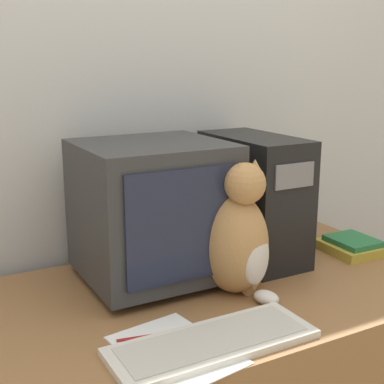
# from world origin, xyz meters

# --- Properties ---
(wall_back) EXTENTS (7.00, 0.05, 2.50)m
(wall_back) POSITION_xyz_m (0.00, 0.84, 1.25)
(wall_back) COLOR silver
(wall_back) RESTS_ON ground_plane
(crt_monitor) EXTENTS (0.41, 0.39, 0.41)m
(crt_monitor) POSITION_xyz_m (-0.04, 0.53, 0.92)
(crt_monitor) COLOR #333333
(crt_monitor) RESTS_ON desk
(computer_tower) EXTENTS (0.20, 0.41, 0.41)m
(computer_tower) POSITION_xyz_m (0.32, 0.55, 0.91)
(computer_tower) COLOR black
(computer_tower) RESTS_ON desk
(keyboard) EXTENTS (0.49, 0.18, 0.02)m
(keyboard) POSITION_xyz_m (-0.09, 0.11, 0.71)
(keyboard) COLOR silver
(keyboard) RESTS_ON desk
(cat) EXTENTS (0.27, 0.28, 0.38)m
(cat) POSITION_xyz_m (0.12, 0.34, 0.86)
(cat) COLOR #B7844C
(cat) RESTS_ON desk
(book_stack) EXTENTS (0.16, 0.20, 0.05)m
(book_stack) POSITION_xyz_m (0.64, 0.42, 0.73)
(book_stack) COLOR gold
(book_stack) RESTS_ON desk
(pen) EXTENTS (0.14, 0.04, 0.01)m
(pen) POSITION_xyz_m (-0.21, 0.22, 0.71)
(pen) COLOR maroon
(pen) RESTS_ON desk
(paper_sheet) EXTENTS (0.25, 0.32, 0.00)m
(paper_sheet) POSITION_xyz_m (-0.17, 0.14, 0.70)
(paper_sheet) COLOR white
(paper_sheet) RESTS_ON desk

